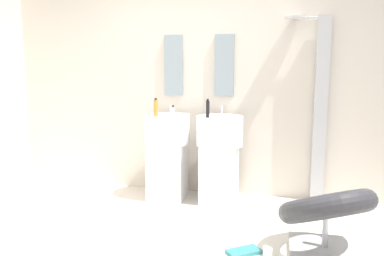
# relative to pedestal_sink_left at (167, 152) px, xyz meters

# --- Properties ---
(ground_plane) EXTENTS (4.80, 3.60, 0.04)m
(ground_plane) POSITION_rel_pedestal_sink_left_xyz_m (0.30, -1.28, -0.57)
(ground_plane) COLOR silver
(rear_partition) EXTENTS (4.80, 0.10, 2.60)m
(rear_partition) POSITION_rel_pedestal_sink_left_xyz_m (0.30, 0.37, 0.75)
(rear_partition) COLOR beige
(rear_partition) RESTS_ON ground_plane
(pedestal_sink_left) EXTENTS (0.52, 0.52, 1.08)m
(pedestal_sink_left) POSITION_rel_pedestal_sink_left_xyz_m (0.00, 0.00, 0.00)
(pedestal_sink_left) COLOR white
(pedestal_sink_left) RESTS_ON ground_plane
(pedestal_sink_right) EXTENTS (0.52, 0.52, 1.08)m
(pedestal_sink_right) POSITION_rel_pedestal_sink_left_xyz_m (0.60, 0.00, 0.00)
(pedestal_sink_right) COLOR white
(pedestal_sink_right) RESTS_ON ground_plane
(vanity_mirror_left) EXTENTS (0.22, 0.03, 0.70)m
(vanity_mirror_left) POSITION_rel_pedestal_sink_left_xyz_m (0.00, 0.30, 0.98)
(vanity_mirror_left) COLOR #8C9EA8
(vanity_mirror_right) EXTENTS (0.22, 0.03, 0.70)m
(vanity_mirror_right) POSITION_rel_pedestal_sink_left_xyz_m (0.60, 0.30, 0.98)
(vanity_mirror_right) COLOR #8C9EA8
(shower_column) EXTENTS (0.49, 0.24, 2.05)m
(shower_column) POSITION_rel_pedestal_sink_left_xyz_m (1.67, 0.25, 0.53)
(shower_column) COLOR #B7BABF
(shower_column) RESTS_ON ground_plane
(lounge_chair) EXTENTS (1.09, 1.09, 0.65)m
(lounge_chair) POSITION_rel_pedestal_sink_left_xyz_m (1.64, -1.06, -0.20)
(lounge_chair) COLOR #B7BABF
(lounge_chair) RESTS_ON ground_plane
(area_rug) EXTENTS (0.92, 0.86, 0.01)m
(area_rug) POSITION_rel_pedestal_sink_left_xyz_m (0.97, -1.23, -0.54)
(area_rug) COLOR white
(area_rug) RESTS_ON ground_plane
(magazine_teal) EXTENTS (0.30, 0.28, 0.03)m
(magazine_teal) POSITION_rel_pedestal_sink_left_xyz_m (1.00, -1.23, -0.52)
(magazine_teal) COLOR teal
(magazine_teal) RESTS_ON area_rug
(coffee_mug) EXTENTS (0.08, 0.08, 0.11)m
(coffee_mug) POSITION_rel_pedestal_sink_left_xyz_m (1.19, -1.30, -0.48)
(coffee_mug) COLOR white
(coffee_mug) RESTS_ON area_rug
(soap_bottle_clear) EXTENTS (0.04, 0.04, 0.12)m
(soap_bottle_clear) POSITION_rel_pedestal_sink_left_xyz_m (0.11, -0.13, 0.48)
(soap_bottle_clear) COLOR silver
(soap_bottle_clear) RESTS_ON pedestal_sink_left
(soap_bottle_black) EXTENTS (0.04, 0.04, 0.20)m
(soap_bottle_black) POSITION_rel_pedestal_sink_left_xyz_m (0.49, -0.14, 0.52)
(soap_bottle_black) COLOR black
(soap_bottle_black) RESTS_ON pedestal_sink_right
(soap_bottle_amber) EXTENTS (0.05, 0.05, 0.20)m
(soap_bottle_amber) POSITION_rel_pedestal_sink_left_xyz_m (-0.07, -0.17, 0.52)
(soap_bottle_amber) COLOR #C68C38
(soap_bottle_amber) RESTS_ON pedestal_sink_left
(soap_bottle_white) EXTENTS (0.04, 0.04, 0.17)m
(soap_bottle_white) POSITION_rel_pedestal_sink_left_xyz_m (0.46, 0.01, 0.51)
(soap_bottle_white) COLOR white
(soap_bottle_white) RESTS_ON pedestal_sink_right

